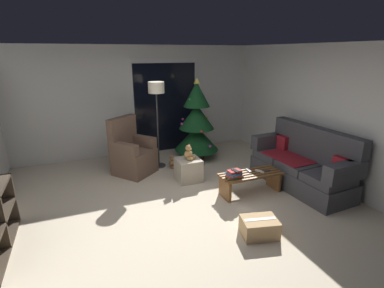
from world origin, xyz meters
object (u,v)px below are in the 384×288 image
remote_graphite (266,171)px  cardboard_box_taped_mid_floor (259,227)px  armchair (132,154)px  teddy_bear_honey (189,153)px  floor_lamp (157,96)px  remote_white (260,171)px  book_stack (234,174)px  christmas_tree (197,124)px  remote_silver (249,170)px  couch (303,165)px  ottoman (188,170)px  coffee_table (250,180)px  teddy_bear_chestnut_by_tree (173,162)px  cell_phone (235,170)px

remote_graphite → cardboard_box_taped_mid_floor: size_ratio=0.29×
armchair → teddy_bear_honey: armchair is taller
remote_graphite → floor_lamp: floor_lamp is taller
remote_white → remote_graphite: same height
book_stack → cardboard_box_taped_mid_floor: bearing=-100.5°
remote_white → floor_lamp: 2.48m
remote_graphite → christmas_tree: bearing=14.0°
remote_silver → christmas_tree: christmas_tree is taller
couch → ottoman: couch is taller
coffee_table → floor_lamp: floor_lamp is taller
remote_silver → armchair: armchair is taller
floor_lamp → teddy_bear_honey: (0.34, -0.90, -0.96)m
coffee_table → teddy_bear_chestnut_by_tree: coffee_table is taller
coffee_table → cardboard_box_taped_mid_floor: coffee_table is taller
remote_white → christmas_tree: 2.02m
cell_phone → christmas_tree: christmas_tree is taller
coffee_table → cardboard_box_taped_mid_floor: bearing=-117.0°
book_stack → armchair: bearing=128.3°
remote_graphite → couch: bearing=-93.0°
couch → remote_silver: bearing=170.2°
couch → remote_white: size_ratio=12.70×
coffee_table → teddy_bear_chestnut_by_tree: bearing=119.1°
coffee_table → remote_silver: remote_silver is taller
remote_white → book_stack: (-0.53, -0.05, 0.05)m
ottoman → teddy_bear_chestnut_by_tree: ottoman is taller
cell_phone → ottoman: (-0.44, 0.97, -0.30)m
couch → remote_white: 0.87m
couch → ottoman: 2.09m
remote_white → armchair: (-1.88, 1.66, 0.02)m
christmas_tree → cardboard_box_taped_mid_floor: bearing=-96.7°
armchair → floor_lamp: bearing=13.0°
christmas_tree → cardboard_box_taped_mid_floor: 3.11m
book_stack → cell_phone: size_ratio=1.92×
remote_silver → floor_lamp: floor_lamp is taller
couch → remote_graphite: bearing=176.5°
remote_silver → cardboard_box_taped_mid_floor: size_ratio=0.29×
remote_white → armchair: bearing=-74.6°
armchair → cardboard_box_taped_mid_floor: size_ratio=2.11×
book_stack → teddy_bear_honey: bearing=114.6°
remote_graphite → remote_silver: bearing=64.4°
cell_phone → armchair: armchair is taller
cell_phone → teddy_bear_chestnut_by_tree: 1.79m
book_stack → cardboard_box_taped_mid_floor: book_stack is taller
couch → armchair: (-2.75, 1.74, 0.00)m
remote_graphite → cell_phone: size_ratio=1.08×
remote_silver → cell_phone: cell_phone is taller
floor_lamp → book_stack: bearing=-67.4°
teddy_bear_chestnut_by_tree → floor_lamp: bearing=140.5°
remote_white → remote_graphite: bearing=127.2°
remote_silver → couch: bearing=-2.6°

